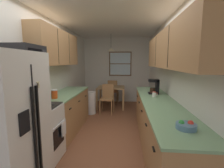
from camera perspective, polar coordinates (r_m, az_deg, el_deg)
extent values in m
plane|color=brown|center=(4.11, -0.75, -15.05)|extent=(12.00, 12.00, 0.00)
cube|color=silver|center=(4.16, -19.63, 2.92)|extent=(0.10, 9.00, 2.55)
cube|color=silver|center=(3.90, 19.39, 2.63)|extent=(0.10, 9.00, 2.55)
cube|color=silver|center=(6.43, 1.68, 4.99)|extent=(4.40, 0.10, 2.55)
cube|color=white|center=(3.91, -0.82, 22.52)|extent=(4.40, 9.00, 0.08)
cube|color=white|center=(2.17, -34.32, -13.62)|extent=(0.72, 0.78, 1.72)
cube|color=black|center=(1.98, -25.65, -16.57)|extent=(0.01, 0.01, 1.55)
cube|color=black|center=(1.95, -25.91, -17.08)|extent=(0.02, 0.02, 1.10)
cube|color=black|center=(2.01, -24.69, -16.21)|extent=(0.02, 0.02, 1.10)
cube|color=black|center=(1.77, -28.92, -12.01)|extent=(0.01, 0.15, 0.22)
cube|color=beige|center=(1.92, -25.07, -0.26)|extent=(0.01, 0.05, 0.07)
cube|color=white|center=(1.91, -25.33, -0.51)|extent=(0.01, 0.04, 0.05)
cube|color=white|center=(2.90, -24.88, -16.27)|extent=(0.62, 0.66, 0.90)
cube|color=black|center=(2.78, -18.93, -17.75)|extent=(0.01, 0.46, 0.30)
cube|color=silver|center=(2.69, -18.63, -13.77)|extent=(0.02, 0.53, 0.02)
cube|color=black|center=(2.75, -25.44, -7.47)|extent=(0.59, 0.63, 0.02)
cube|color=white|center=(2.88, -30.36, -5.28)|extent=(0.06, 0.66, 0.20)
cylinder|color=#2D2D2D|center=(2.71, -29.60, -7.67)|extent=(0.15, 0.15, 0.01)
cylinder|color=#2D2D2D|center=(2.94, -26.38, -6.28)|extent=(0.15, 0.15, 0.01)
cylinder|color=#2D2D2D|center=(2.56, -24.39, -8.20)|extent=(0.15, 0.15, 0.01)
cylinder|color=#2D2D2D|center=(2.81, -21.47, -6.65)|extent=(0.15, 0.15, 0.01)
cube|color=black|center=(2.73, -28.61, 8.68)|extent=(0.38, 0.57, 0.34)
cube|color=black|center=(2.58, -25.68, 8.97)|extent=(0.01, 0.34, 0.22)
cube|color=#2D2D33|center=(2.80, -23.05, 8.97)|extent=(0.01, 0.11, 0.22)
cube|color=#A87A4C|center=(3.95, -15.96, -9.61)|extent=(0.60, 1.78, 0.87)
cube|color=#7AA87A|center=(3.84, -16.21, -3.19)|extent=(0.63, 1.80, 0.03)
cube|color=black|center=(3.24, -14.74, -8.57)|extent=(0.02, 0.10, 0.01)
cube|color=black|center=(3.78, -11.67, -6.09)|extent=(0.02, 0.10, 0.01)
cube|color=black|center=(4.34, -9.40, -4.22)|extent=(0.02, 0.10, 0.01)
cube|color=#A87A4C|center=(3.79, -19.11, 12.11)|extent=(0.32, 1.88, 0.75)
cube|color=#2D2319|center=(3.45, -18.75, 12.59)|extent=(0.01, 0.01, 0.69)
cube|color=#2D2319|center=(4.02, -15.10, 12.01)|extent=(0.01, 0.01, 0.69)
cube|color=#A87A4C|center=(3.17, 16.31, -14.03)|extent=(0.60, 3.26, 0.87)
cube|color=#7AA87A|center=(3.04, 16.64, -6.12)|extent=(0.63, 3.28, 0.03)
cube|color=black|center=(1.85, 14.72, -21.71)|extent=(0.02, 0.10, 0.01)
cube|color=black|center=(2.43, 12.13, -14.13)|extent=(0.02, 0.10, 0.01)
cube|color=black|center=(3.04, 10.65, -9.53)|extent=(0.02, 0.10, 0.01)
cube|color=black|center=(3.67, 9.69, -6.48)|extent=(0.02, 0.10, 0.01)
cube|color=black|center=(4.30, 9.02, -4.32)|extent=(0.02, 0.10, 0.01)
cube|color=#A87A4C|center=(2.94, 20.30, 11.58)|extent=(0.32, 2.96, 0.63)
cube|color=#2D2319|center=(2.43, 19.54, 12.49)|extent=(0.01, 0.01, 0.58)
cube|color=#2D2319|center=(3.38, 15.41, 11.24)|extent=(0.01, 0.01, 0.58)
cube|color=#A87F51|center=(5.59, -0.35, -1.22)|extent=(0.94, 0.81, 0.03)
cube|color=#A87F51|center=(5.36, -5.47, -5.64)|extent=(0.06, 0.06, 0.70)
cube|color=#A87F51|center=(5.27, 4.06, -5.86)|extent=(0.06, 0.06, 0.70)
cube|color=#A87F51|center=(6.09, -4.16, -3.99)|extent=(0.06, 0.06, 0.70)
cube|color=#A87F51|center=(6.01, 4.21, -4.15)|extent=(0.06, 0.06, 0.70)
cube|color=#A87A4C|center=(4.98, -1.85, -5.47)|extent=(0.43, 0.43, 0.04)
cube|color=#A87A4C|center=(5.11, -1.44, -2.55)|extent=(0.37, 0.06, 0.45)
cylinder|color=#A87A4C|center=(4.84, -0.15, -8.75)|extent=(0.04, 0.04, 0.43)
cylinder|color=#A87A4C|center=(4.91, -4.38, -8.51)|extent=(0.04, 0.04, 0.43)
cylinder|color=#A87A4C|center=(5.18, 0.57, -7.61)|extent=(0.04, 0.04, 0.43)
cylinder|color=#A87A4C|center=(5.25, -3.38, -7.41)|extent=(0.04, 0.04, 0.43)
cube|color=#A87A4C|center=(6.31, 0.40, -2.61)|extent=(0.42, 0.42, 0.04)
cube|color=#A87A4C|center=(6.09, 0.15, -0.84)|extent=(0.37, 0.06, 0.45)
cylinder|color=#A87A4C|center=(6.56, -0.94, -4.29)|extent=(0.04, 0.04, 0.43)
cylinder|color=#A87A4C|center=(6.51, 2.22, -4.39)|extent=(0.04, 0.04, 0.43)
cylinder|color=#A87A4C|center=(6.21, -1.51, -4.99)|extent=(0.04, 0.04, 0.43)
cylinder|color=#A87A4C|center=(6.16, 1.83, -5.11)|extent=(0.04, 0.04, 0.43)
cylinder|color=black|center=(5.57, -0.37, 15.27)|extent=(0.01, 0.01, 0.47)
cone|color=beige|center=(5.54, -0.37, 12.36)|extent=(0.24, 0.24, 0.10)
sphere|color=white|center=(5.54, -0.37, 12.56)|extent=(0.06, 0.06, 0.06)
cube|color=brown|center=(6.35, 2.98, 7.26)|extent=(0.88, 0.04, 0.95)
cube|color=silver|center=(6.33, 2.98, 7.26)|extent=(0.80, 0.01, 0.87)
cube|color=brown|center=(6.33, 2.97, 7.26)|extent=(0.80, 0.02, 0.03)
cylinder|color=white|center=(5.02, -7.63, -6.68)|extent=(0.30, 0.30, 0.69)
cylinder|color=#D84C19|center=(3.30, -19.99, -3.53)|extent=(0.12, 0.12, 0.16)
cylinder|color=white|center=(3.28, -20.06, -2.06)|extent=(0.12, 0.12, 0.02)
cube|color=white|center=(2.87, -16.96, -15.05)|extent=(0.02, 0.16, 0.24)
cube|color=black|center=(3.67, 14.64, -3.20)|extent=(0.22, 0.18, 0.02)
cube|color=black|center=(3.66, 15.95, -0.91)|extent=(0.06, 0.18, 0.32)
cube|color=black|center=(3.63, 14.79, 1.15)|extent=(0.22, 0.18, 0.06)
cylinder|color=#331E14|center=(3.66, 14.36, -2.17)|extent=(0.11, 0.11, 0.11)
cylinder|color=#BF3F33|center=(3.46, 14.91, -3.36)|extent=(0.08, 0.08, 0.09)
torus|color=#BF3F33|center=(3.46, 15.73, -3.29)|extent=(0.05, 0.01, 0.05)
cylinder|color=white|center=(3.32, 14.87, -3.81)|extent=(0.08, 0.08, 0.09)
torus|color=white|center=(3.33, 15.72, -3.74)|extent=(0.05, 0.01, 0.05)
cylinder|color=#597F9E|center=(1.91, 25.09, -13.58)|extent=(0.21, 0.21, 0.06)
cylinder|color=black|center=(1.90, 25.12, -13.16)|extent=(0.17, 0.17, 0.03)
sphere|color=red|center=(1.92, 26.44, -12.50)|extent=(0.06, 0.06, 0.06)
sphere|color=green|center=(1.89, 23.70, -12.63)|extent=(0.06, 0.06, 0.06)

